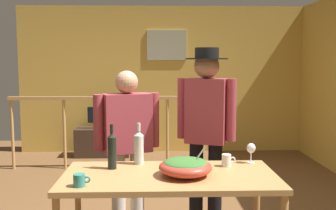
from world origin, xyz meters
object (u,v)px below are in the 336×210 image
Objects in this scene: framed_picture at (167,45)px; person_standing_left at (127,138)px; serving_table at (170,183)px; wine_bottle_dark at (112,150)px; mug_white at (227,160)px; person_standing_right at (206,123)px; tv_console at (103,142)px; wine_glass at (251,149)px; salad_bowl at (185,166)px; mug_teal at (80,180)px; stair_railing at (152,121)px; flat_screen_tv at (102,116)px; wine_bottle_clear at (139,147)px.

person_standing_left is (-0.46, -3.25, -0.98)m from framed_picture.
serving_table is 0.86m from person_standing_left.
wine_bottle_dark is at bearing 159.77° from serving_table.
serving_table is at bearing -91.30° from framed_picture.
person_standing_right reaches higher than mug_white.
framed_picture is 1.99m from tv_console.
wine_glass is (0.59, -3.71, -0.99)m from framed_picture.
person_standing_right is at bearing 72.52° from salad_bowl.
salad_bowl is 3.38× the size of mug_teal.
mug_teal is (-1.28, -0.56, -0.07)m from wine_glass.
stair_railing is 28.61× the size of mug_white.
mug_white is 0.95× the size of mug_teal.
wine_glass reaches higher than mug_white.
flat_screen_tv is 2.85× the size of wine_glass.
salad_bowl is at bearing 17.11° from mug_teal.
wine_bottle_dark is at bearing 159.80° from salad_bowl.
serving_table is at bearing -51.29° from wine_bottle_clear.
serving_table is 0.52m from mug_white.
wine_bottle_dark is at bearing 68.39° from mug_teal.
flat_screen_tv is at bearing -45.65° from person_standing_right.
framed_picture reaches higher than flat_screen_tv.
flat_screen_tv is 3.25m from person_standing_right.
wine_glass reaches higher than mug_teal.
salad_bowl is at bearing 101.65° from person_standing_left.
wine_bottle_clear is 0.71m from mug_white.
mug_teal is 0.07× the size of person_standing_right.
person_standing_left reaches higher than flat_screen_tv.
wine_bottle_clear reaches higher than mug_white.
framed_picture is 3.99m from wine_bottle_dark.
tv_console is 4.04m from mug_teal.
mug_teal is (0.39, -3.98, 0.57)m from tv_console.
stair_railing is 2.94m from serving_table.
stair_railing is 2.77m from wine_glass.
framed_picture is at bearing 88.70° from serving_table.
tv_console is (-1.09, -0.29, -1.63)m from framed_picture.
wine_glass is (1.68, -3.39, 0.19)m from flat_screen_tv.
person_standing_left is (0.08, 0.59, -0.02)m from wine_bottle_dark.
person_standing_right is (0.73, 0.00, 0.13)m from person_standing_left.
serving_table is at bearing -156.30° from wine_glass.
salad_bowl is (1.11, -3.75, 0.60)m from tv_console.
wine_bottle_clear is 0.68m from mug_teal.
stair_railing is at bearing 81.99° from mug_teal.
wine_bottle_clear is (-0.91, 0.00, 0.02)m from wine_glass.
stair_railing reaches higher than serving_table.
salad_bowl is 1.16× the size of wine_bottle_clear.
flat_screen_tv is (-0.84, 0.75, -0.02)m from stair_railing.
flat_screen_tv is at bearing -163.63° from framed_picture.
person_standing_right reaches higher than mug_teal.
mug_white is (0.46, 0.20, 0.12)m from serving_table.
framed_picture is at bearing 95.54° from mug_white.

